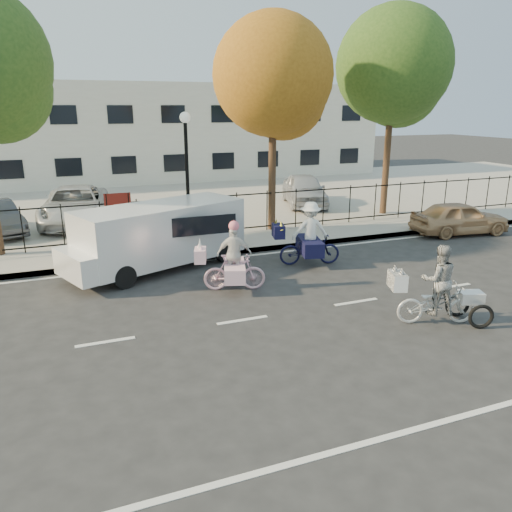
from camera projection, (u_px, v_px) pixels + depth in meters
name	position (u px, v px, depth m)	size (l,w,h in m)	color
ground	(242.00, 320.00, 11.30)	(120.00, 120.00, 0.00)	#333334
road_markings	(242.00, 320.00, 11.30)	(60.00, 9.52, 0.01)	silver
curb	(188.00, 257.00, 15.78)	(60.00, 0.10, 0.15)	#A8A399
sidewalk	(180.00, 249.00, 16.72)	(60.00, 2.20, 0.15)	#A8A399
parking_lot	(139.00, 203.00, 24.65)	(60.00, 15.60, 0.15)	#A8A399
iron_fence	(172.00, 218.00, 17.46)	(58.00, 0.06, 1.50)	black
building	(112.00, 132.00, 32.72)	(34.00, 10.00, 6.00)	silver
lamppost	(186.00, 154.00, 16.64)	(0.36, 0.36, 4.33)	black
street_sign	(118.00, 209.00, 16.31)	(0.85, 0.06, 1.80)	black
zebra_trike	(437.00, 293.00, 10.98)	(2.10, 1.37, 1.81)	silver
unicorn_bike	(233.00, 265.00, 12.99)	(1.89, 1.37, 1.87)	#EBB3C9
bull_bike	(309.00, 240.00, 15.10)	(2.15, 1.50, 1.93)	black
white_van	(158.00, 234.00, 14.66)	(5.84, 3.50, 1.91)	white
gold_sedan	(460.00, 218.00, 18.75)	(1.48, 3.67, 1.25)	tan
lot_car_b	(75.00, 205.00, 19.81)	(2.40, 5.21, 1.45)	silver
lot_car_d	(304.00, 190.00, 23.50)	(1.72, 4.27, 1.45)	#B9BBC2
tree_mid	(276.00, 82.00, 17.67)	(4.27, 4.27, 7.83)	#442D1D
tree_east	(395.00, 71.00, 20.31)	(4.69, 4.69, 8.59)	#442D1D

